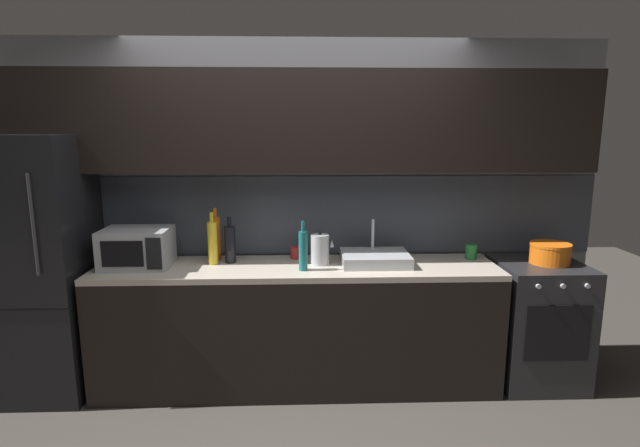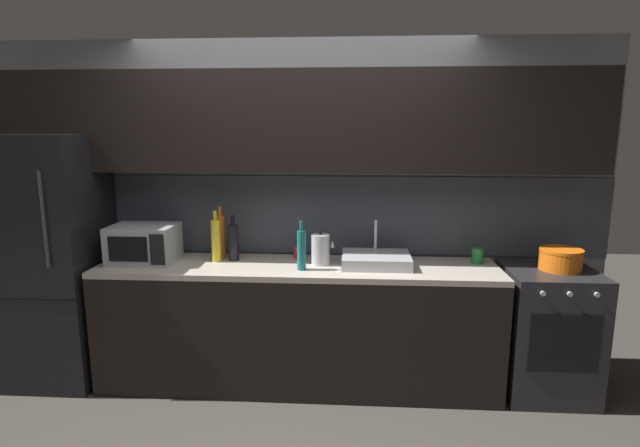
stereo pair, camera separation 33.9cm
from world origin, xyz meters
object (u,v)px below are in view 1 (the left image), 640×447
object	(u,v)px
wine_bottle_orange	(216,238)
refrigerator	(38,267)
cooking_pot	(550,253)
wine_bottle_yellow	(213,242)
mug_green	(471,252)
kettle	(320,249)
mug_red	(296,253)
microwave	(137,248)
wine_bottle_teal	(303,250)
oven_range	(536,322)
wine_bottle_dark	(230,244)

from	to	relation	value
wine_bottle_orange	refrigerator	bearing A→B (deg)	-171.43
cooking_pot	wine_bottle_yellow	bearing A→B (deg)	178.49
mug_green	cooking_pot	world-z (taller)	cooking_pot
kettle	mug_red	distance (m)	0.24
microwave	cooking_pot	distance (m)	2.93
kettle	cooking_pot	world-z (taller)	kettle
wine_bottle_teal	wine_bottle_orange	bearing A→B (deg)	154.99
oven_range	microwave	distance (m)	2.93
refrigerator	wine_bottle_yellow	bearing A→B (deg)	3.05
oven_range	wine_bottle_orange	xyz separation A→B (m)	(-2.35, 0.18, 0.61)
kettle	mug_green	bearing A→B (deg)	5.23
wine_bottle_yellow	oven_range	bearing A→B (deg)	-1.58
oven_range	wine_bottle_teal	distance (m)	1.82
mug_red	cooking_pot	xyz separation A→B (m)	(1.82, -0.20, 0.03)
mug_red	cooking_pot	size ratio (longest dim) A/B	0.32
refrigerator	mug_red	world-z (taller)	refrigerator
wine_bottle_orange	cooking_pot	bearing A→B (deg)	-4.30
mug_green	cooking_pot	xyz separation A→B (m)	(0.52, -0.14, 0.02)
wine_bottle_dark	wine_bottle_yellow	world-z (taller)	wine_bottle_yellow
wine_bottle_yellow	wine_bottle_dark	bearing A→B (deg)	20.20
oven_range	mug_red	xyz separation A→B (m)	(-1.77, 0.20, 0.49)
microwave	kettle	size ratio (longest dim) A/B	1.93
wine_bottle_teal	cooking_pot	size ratio (longest dim) A/B	1.21
wine_bottle_yellow	mug_red	world-z (taller)	wine_bottle_yellow
kettle	microwave	bearing A→B (deg)	-179.12
wine_bottle_teal	wine_bottle_dark	bearing A→B (deg)	156.97
kettle	wine_bottle_orange	size ratio (longest dim) A/B	0.61
kettle	refrigerator	bearing A→B (deg)	-178.89
oven_range	kettle	world-z (taller)	kettle
wine_bottle_teal	mug_red	distance (m)	0.33
wine_bottle_teal	wine_bottle_dark	size ratio (longest dim) A/B	1.02
kettle	wine_bottle_yellow	world-z (taller)	wine_bottle_yellow
oven_range	mug_red	world-z (taller)	mug_red
oven_range	wine_bottle_orange	world-z (taller)	wine_bottle_orange
oven_range	wine_bottle_dark	distance (m)	2.32
cooking_pot	mug_green	bearing A→B (deg)	164.91
refrigerator	wine_bottle_teal	bearing A→B (deg)	-3.62
microwave	mug_red	bearing A→B (deg)	9.18
refrigerator	wine_bottle_orange	size ratio (longest dim) A/B	4.67
microwave	wine_bottle_teal	bearing A→B (deg)	-6.62
mug_green	mug_red	distance (m)	1.30
oven_range	cooking_pot	world-z (taller)	cooking_pot
wine_bottle_teal	wine_bottle_yellow	size ratio (longest dim) A/B	0.91
oven_range	wine_bottle_dark	world-z (taller)	wine_bottle_dark
microwave	wine_bottle_yellow	size ratio (longest dim) A/B	1.23
microwave	mug_green	bearing A→B (deg)	2.92
wine_bottle_yellow	kettle	bearing A→B (deg)	-1.93
refrigerator	wine_bottle_dark	distance (m)	1.33
wine_bottle_dark	wine_bottle_yellow	bearing A→B (deg)	-159.80
microwave	kettle	bearing A→B (deg)	0.88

